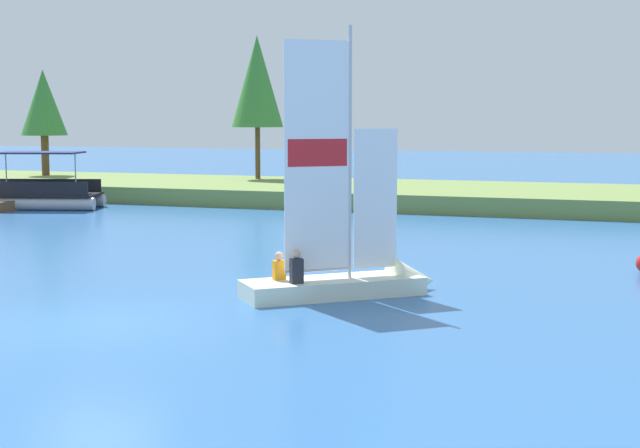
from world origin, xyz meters
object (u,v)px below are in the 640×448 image
Objects in this scene: shoreline_tree_left at (44,103)px; pontoon_boat at (42,194)px; shoreline_tree_midleft at (257,82)px; sailboat at (362,274)px; wooden_dock at (23,202)px.

shoreline_tree_left reaches higher than pontoon_boat.
shoreline_tree_midleft is at bearing 5.12° from shoreline_tree_left.
sailboat is (26.88, -25.21, -4.50)m from shoreline_tree_left.
sailboat reaches higher than pontoon_boat.
sailboat is at bearing -62.13° from shoreline_tree_midleft.
pontoon_boat reaches higher than wooden_dock.
pontoon_boat is (-20.06, 15.34, 0.17)m from sailboat.
sailboat is (21.33, -15.65, 0.26)m from wooden_dock.
wooden_dock is 1.38m from pontoon_boat.
shoreline_tree_left is 37.13m from sailboat.
shoreline_tree_midleft reaches higher than shoreline_tree_left.
shoreline_tree_left is 0.91× the size of sailboat.
pontoon_boat is at bearing 102.02° from sailboat.
pontoon_boat is at bearing -119.00° from shoreline_tree_midleft.
shoreline_tree_midleft is 1.34× the size of pontoon_boat.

